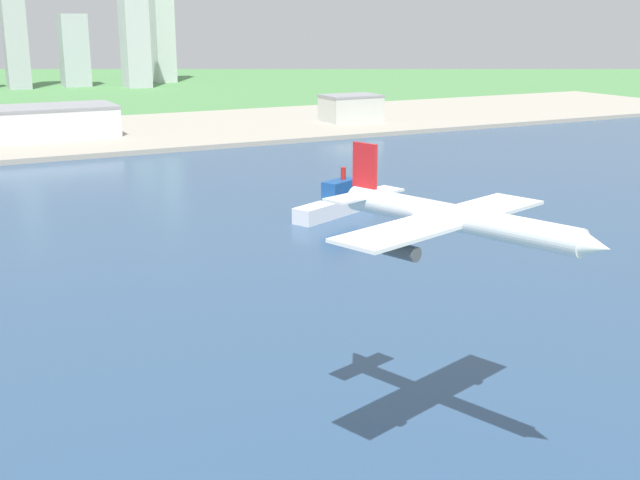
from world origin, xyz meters
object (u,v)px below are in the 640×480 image
at_px(ferry_boat, 336,203).
at_px(warehouse_annex, 351,108).
at_px(airplane_landing, 456,219).
at_px(warehouse_main, 51,121).

height_order(ferry_boat, warehouse_annex, warehouse_annex).
xyz_separation_m(airplane_landing, warehouse_annex, (173.23, 334.11, -25.49)).
relative_size(airplane_landing, ferry_boat, 1.17).
relative_size(airplane_landing, warehouse_annex, 1.25).
bearing_deg(airplane_landing, warehouse_annex, 62.59).
bearing_deg(warehouse_annex, ferry_boat, -120.65).
xyz_separation_m(ferry_boat, warehouse_main, (-51.44, 210.21, 6.11)).
xyz_separation_m(ferry_boat, warehouse_annex, (115.32, 194.58, 6.03)).
xyz_separation_m(airplane_landing, warehouse_main, (6.48, 349.73, -25.40)).
distance_m(ferry_boat, warehouse_main, 216.49).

